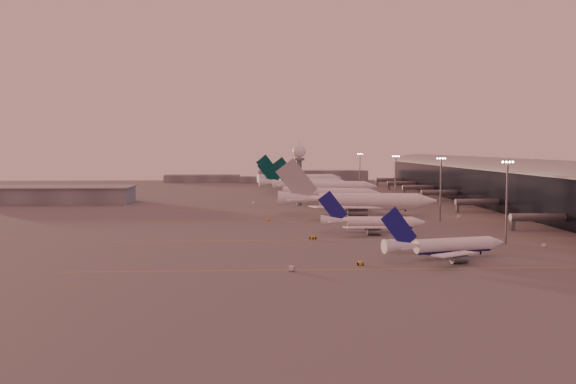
{
  "coord_description": "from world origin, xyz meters",
  "views": [
    {
      "loc": [
        -14.46,
        -174.06,
        28.47
      ],
      "look_at": [
        -3.11,
        62.87,
        10.87
      ],
      "focal_mm": 38.0,
      "sensor_mm": 36.0,
      "label": 1
    }
  ],
  "objects": [
    {
      "name": "mast_a",
      "position": [
        58.0,
        0.0,
        13.74
      ],
      "size": [
        3.6,
        0.56,
        25.0
      ],
      "color": "slate",
      "rests_on": "ground"
    },
    {
      "name": "gsv_catering_a",
      "position": [
        66.87,
        -5.94,
        1.79
      ],
      "size": [
        4.71,
        2.95,
        3.58
      ],
      "color": "silver",
      "rests_on": "ground"
    },
    {
      "name": "gsv_tug_mid",
      "position": [
        2.12,
        11.5,
        0.52
      ],
      "size": [
        3.89,
        4.06,
        1.01
      ],
      "color": "gold",
      "rests_on": "ground"
    },
    {
      "name": "narrowbody_mid",
      "position": [
        23.38,
        25.94,
        2.82
      ],
      "size": [
        35.65,
        28.34,
        13.93
      ],
      "color": "white",
      "rests_on": "ground"
    },
    {
      "name": "radar_tower",
      "position": [
        5.0,
        120.0,
        20.95
      ],
      "size": [
        6.4,
        6.4,
        31.1
      ],
      "color": "slate",
      "rests_on": "ground"
    },
    {
      "name": "gsv_truck_a",
      "position": [
        -6.62,
        -36.46,
        1.24
      ],
      "size": [
        6.12,
        2.53,
        2.42
      ],
      "color": "silver",
      "rests_on": "ground"
    },
    {
      "name": "greentail_c",
      "position": [
        14.73,
        215.86,
        3.8
      ],
      "size": [
        59.17,
        47.61,
        21.49
      ],
      "color": "white",
      "rests_on": "ground"
    },
    {
      "name": "mast_c",
      "position": [
        50.0,
        110.0,
        13.74
      ],
      "size": [
        3.6,
        0.56,
        25.0
      ],
      "color": "slate",
      "rests_on": "ground"
    },
    {
      "name": "greentail_a",
      "position": [
        23.43,
        140.24,
        3.35
      ],
      "size": [
        50.79,
        40.44,
        18.95
      ],
      "color": "white",
      "rests_on": "ground"
    },
    {
      "name": "widebody_white",
      "position": [
        27.14,
        79.95,
        4.13
      ],
      "size": [
        67.74,
        54.04,
        23.84
      ],
      "color": "white",
      "rests_on": "ground"
    },
    {
      "name": "greentail_b",
      "position": [
        24.02,
        180.51,
        4.0
      ],
      "size": [
        62.1,
        49.82,
        22.64
      ],
      "color": "white",
      "rests_on": "ground"
    },
    {
      "name": "mast_d",
      "position": [
        48.0,
        200.0,
        13.74
      ],
      "size": [
        3.6,
        0.56,
        25.0
      ],
      "color": "slate",
      "rests_on": "ground"
    },
    {
      "name": "distant_horizon",
      "position": [
        2.62,
        325.14,
        3.89
      ],
      "size": [
        165.0,
        37.5,
        9.0
      ],
      "color": "slate",
      "rests_on": "ground"
    },
    {
      "name": "gsv_truck_b",
      "position": [
        38.66,
        46.64,
        1.14
      ],
      "size": [
        5.66,
        2.35,
        2.24
      ],
      "color": "silver",
      "rests_on": "ground"
    },
    {
      "name": "narrowbody_near",
      "position": [
        32.95,
        -22.41,
        2.79
      ],
      "size": [
        34.67,
        27.34,
        13.78
      ],
      "color": "white",
      "rests_on": "ground"
    },
    {
      "name": "gsv_truck_c",
      "position": [
        -10.73,
        59.54,
        1.03
      ],
      "size": [
        4.41,
        5.11,
        2.03
      ],
      "color": "gold",
      "rests_on": "ground"
    },
    {
      "name": "mast_b",
      "position": [
        55.0,
        55.0,
        13.74
      ],
      "size": [
        3.6,
        0.56,
        25.0
      ],
      "color": "slate",
      "rests_on": "ground"
    },
    {
      "name": "terminal",
      "position": [
        107.88,
        110.09,
        10.52
      ],
      "size": [
        57.0,
        362.0,
        23.04
      ],
      "color": "black",
      "rests_on": "ground"
    },
    {
      "name": "gsv_tug_far",
      "position": [
        17.59,
        91.72,
        0.51
      ],
      "size": [
        3.99,
        3.84,
        0.99
      ],
      "color": "silver",
      "rests_on": "ground"
    },
    {
      "name": "greentail_d",
      "position": [
        15.44,
        260.92,
        4.11
      ],
      "size": [
        62.85,
        50.15,
        23.26
      ],
      "color": "white",
      "rests_on": "ground"
    },
    {
      "name": "gsv_truck_d",
      "position": [
        -17.28,
        130.2,
        1.07
      ],
      "size": [
        3.42,
        5.49,
        2.09
      ],
      "color": "silver",
      "rests_on": "ground"
    },
    {
      "name": "gsv_tug_near",
      "position": [
        9.85,
        -30.28,
        0.46
      ],
      "size": [
        1.99,
        3.19,
        0.89
      ],
      "color": "gold",
      "rests_on": "ground"
    },
    {
      "name": "gsv_catering_b",
      "position": [
        65.67,
        64.44,
        2.25
      ],
      "size": [
        5.88,
        3.53,
        4.51
      ],
      "color": "silver",
      "rests_on": "ground"
    },
    {
      "name": "gsv_tug_hangar",
      "position": [
        39.94,
        160.16,
        0.51
      ],
      "size": [
        3.84,
        2.76,
        0.99
      ],
      "color": "gold",
      "rests_on": "ground"
    },
    {
      "name": "hangar",
      "position": [
        -120.0,
        140.0,
        4.32
      ],
      "size": [
        82.0,
        27.0,
        8.5
      ],
      "color": "slate",
      "rests_on": "ground"
    },
    {
      "name": "ground",
      "position": [
        0.0,
        0.0,
        0.0
      ],
      "size": [
        700.0,
        700.0,
        0.0
      ],
      "primitive_type": "plane",
      "color": "#5B5859",
      "rests_on": "ground"
    },
    {
      "name": "taxiway_markings",
      "position": [
        30.0,
        56.0,
        0.01
      ],
      "size": [
        180.0,
        185.25,
        0.02
      ],
      "color": "gold",
      "rests_on": "ground"
    }
  ]
}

